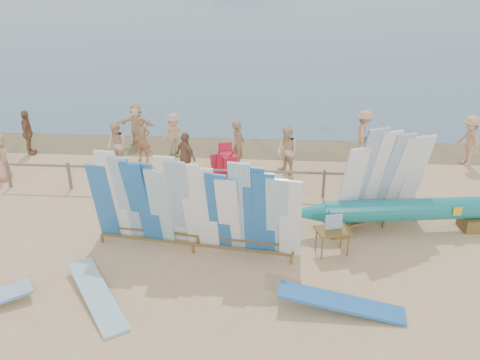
# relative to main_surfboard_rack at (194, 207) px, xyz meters

# --- Properties ---
(ground) EXTENTS (160.00, 160.00, 0.00)m
(ground) POSITION_rel_main_surfboard_rack_xyz_m (-0.50, 0.21, -1.19)
(ground) COLOR tan
(ground) RESTS_ON ground
(wet_sand_strip) EXTENTS (40.00, 2.60, 0.01)m
(wet_sand_strip) POSITION_rel_main_surfboard_rack_xyz_m (-0.50, 7.41, -1.19)
(wet_sand_strip) COLOR brown
(wet_sand_strip) RESTS_ON ground
(fence) EXTENTS (12.08, 0.08, 0.90)m
(fence) POSITION_rel_main_surfboard_rack_xyz_m (-0.50, 3.21, -0.56)
(fence) COLOR #6A6050
(fence) RESTS_ON ground
(main_surfboard_rack) EXTENTS (5.36, 1.28, 2.65)m
(main_surfboard_rack) POSITION_rel_main_surfboard_rack_xyz_m (0.00, 0.00, 0.00)
(main_surfboard_rack) COLOR brown
(main_surfboard_rack) RESTS_ON ground
(side_surfboard_rack) EXTENTS (2.64, 1.71, 3.00)m
(side_surfboard_rack) POSITION_rel_main_surfboard_rack_xyz_m (4.91, 1.63, 0.15)
(side_surfboard_rack) COLOR brown
(side_surfboard_rack) RESTS_ON ground
(outrigger_canoe) EXTENTS (6.79, 1.50, 0.96)m
(outrigger_canoe) POSITION_rel_main_surfboard_rack_xyz_m (5.55, 1.27, -0.57)
(outrigger_canoe) COLOR brown
(outrigger_canoe) RESTS_ON ground
(vendor_table) EXTENTS (0.96, 0.79, 1.10)m
(vendor_table) POSITION_rel_main_surfboard_rack_xyz_m (3.47, 0.01, -0.82)
(vendor_table) COLOR brown
(vendor_table) RESTS_ON ground
(flat_board_a) EXTENTS (2.02, 2.52, 0.25)m
(flat_board_a) POSITION_rel_main_surfboard_rack_xyz_m (-1.84, -2.22, -1.19)
(flat_board_a) COLOR #80BBCE
(flat_board_a) RESTS_ON ground
(flat_board_d) EXTENTS (2.73, 0.87, 0.43)m
(flat_board_d) POSITION_rel_main_surfboard_rack_xyz_m (3.46, -2.23, -1.19)
(flat_board_d) COLOR #2365B1
(flat_board_d) RESTS_ON ground
(beach_chair_left) EXTENTS (0.70, 0.71, 0.88)m
(beach_chair_left) POSITION_rel_main_surfboard_rack_xyz_m (0.29, 4.02, -0.93)
(beach_chair_left) COLOR #B21328
(beach_chair_left) RESTS_ON ground
(beach_chair_right) EXTENTS (0.75, 0.76, 0.86)m
(beach_chair_right) POSITION_rel_main_surfboard_rack_xyz_m (0.23, 4.23, -0.94)
(beach_chair_right) COLOR #B21328
(beach_chair_right) RESTS_ON ground
(stroller) EXTENTS (0.80, 0.95, 1.11)m
(stroller) POSITION_rel_main_surfboard_rack_xyz_m (0.43, 4.49, -0.74)
(stroller) COLOR #B21328
(stroller) RESTS_ON ground
(beachgoer_8) EXTENTS (0.81, 0.86, 1.65)m
(beachgoer_8) POSITION_rel_main_surfboard_rack_xyz_m (2.39, 4.94, -0.36)
(beachgoer_8) COLOR beige
(beachgoer_8) RESTS_ON ground
(beachgoer_11) EXTENTS (1.54, 0.60, 1.62)m
(beachgoer_11) POSITION_rel_main_surfboard_rack_xyz_m (-3.38, 7.36, -0.38)
(beachgoer_11) COLOR beige
(beachgoer_11) RESTS_ON ground
(beachgoer_extra_1) EXTENTS (0.66, 1.06, 1.69)m
(beachgoer_extra_1) POSITION_rel_main_surfboard_rack_xyz_m (-7.11, 6.05, -0.35)
(beachgoer_extra_1) COLOR #8C6042
(beachgoer_extra_1) RESTS_ON ground
(beachgoer_4) EXTENTS (0.98, 0.97, 1.64)m
(beachgoer_4) POSITION_rel_main_surfboard_rack_xyz_m (-0.91, 4.21, -0.37)
(beachgoer_4) COLOR #8C6042
(beachgoer_4) RESTS_ON ground
(beachgoer_10) EXTENTS (0.95, 1.00, 1.65)m
(beachgoer_10) POSITION_rel_main_surfboard_rack_xyz_m (4.94, 4.35, -0.36)
(beachgoer_10) COLOR #8C6042
(beachgoer_10) RESTS_ON ground
(beachgoer_1) EXTENTS (0.65, 0.44, 1.65)m
(beachgoer_1) POSITION_rel_main_surfboard_rack_xyz_m (-2.74, 5.69, -0.36)
(beachgoer_1) COLOR #8C6042
(beachgoer_1) RESTS_ON ground
(beachgoer_2) EXTENTS (0.82, 0.79, 1.58)m
(beachgoer_2) POSITION_rel_main_surfboard_rack_xyz_m (-3.52, 5.18, -0.40)
(beachgoer_2) COLOR beige
(beachgoer_2) RESTS_ON ground
(beachgoer_0) EXTENTS (0.64, 0.85, 1.57)m
(beachgoer_0) POSITION_rel_main_surfboard_rack_xyz_m (-6.99, 3.81, -0.40)
(beachgoer_0) COLOR tan
(beachgoer_0) RESTS_ON ground
(beachgoer_7) EXTENTS (0.49, 0.70, 1.74)m
(beachgoer_7) POSITION_rel_main_surfboard_rack_xyz_m (0.72, 5.21, -0.32)
(beachgoer_7) COLOR #8C6042
(beachgoer_7) RESTS_ON ground
(beachgoer_3) EXTENTS (1.04, 0.94, 1.54)m
(beachgoer_3) POSITION_rel_main_surfboard_rack_xyz_m (-1.76, 6.51, -0.42)
(beachgoer_3) COLOR tan
(beachgoer_3) RESTS_ON ground
(beachgoer_9) EXTENTS (0.50, 1.14, 1.75)m
(beachgoer_9) POSITION_rel_main_surfboard_rack_xyz_m (5.19, 6.71, -0.31)
(beachgoer_9) COLOR tan
(beachgoer_9) RESTS_ON ground
(beachgoer_extra_0) EXTENTS (0.69, 1.23, 1.79)m
(beachgoer_extra_0) POSITION_rel_main_surfboard_rack_xyz_m (8.76, 6.21, -0.29)
(beachgoer_extra_0) COLOR tan
(beachgoer_extra_0) RESTS_ON ground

